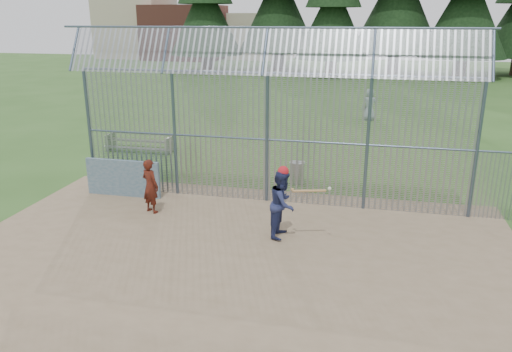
% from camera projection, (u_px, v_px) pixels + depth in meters
% --- Properties ---
extents(ground, '(120.00, 120.00, 0.00)m').
position_uv_depth(ground, '(238.00, 249.00, 12.57)').
color(ground, '#2D511E').
rests_on(ground, ground).
extents(dirt_infield, '(14.00, 10.00, 0.02)m').
position_uv_depth(dirt_infield, '(233.00, 257.00, 12.10)').
color(dirt_infield, '#756047').
rests_on(dirt_infield, ground).
extents(dugout_wall, '(2.50, 0.12, 1.20)m').
position_uv_depth(dugout_wall, '(123.00, 178.00, 16.05)').
color(dugout_wall, '#38566B').
rests_on(dugout_wall, dirt_infield).
extents(batter, '(0.77, 0.95, 1.80)m').
position_uv_depth(batter, '(283.00, 204.00, 13.01)').
color(batter, navy).
rests_on(batter, dirt_infield).
extents(onlooker, '(0.70, 0.60, 1.63)m').
position_uv_depth(onlooker, '(150.00, 186.00, 14.64)').
color(onlooker, maroon).
rests_on(onlooker, dirt_infield).
extents(bg_kid_standing, '(1.00, 0.80, 1.78)m').
position_uv_depth(bg_kid_standing, '(369.00, 104.00, 27.85)').
color(bg_kid_standing, gray).
rests_on(bg_kid_standing, ground).
extents(bg_kid_seated, '(0.52, 0.27, 0.85)m').
position_uv_depth(bg_kid_seated, '(366.00, 111.00, 28.38)').
color(bg_kid_seated, slate).
rests_on(bg_kid_seated, ground).
extents(batting_gear, '(1.41, 0.53, 0.61)m').
position_uv_depth(batting_gear, '(288.00, 175.00, 12.71)').
color(batting_gear, red).
rests_on(batting_gear, ground).
extents(trash_can, '(0.56, 0.56, 0.82)m').
position_uv_depth(trash_can, '(297.00, 172.00, 17.46)').
color(trash_can, '#979BA0').
rests_on(trash_can, ground).
extents(bleacher, '(3.00, 0.95, 0.72)m').
position_uv_depth(bleacher, '(140.00, 142.00, 21.60)').
color(bleacher, slate).
rests_on(bleacher, ground).
extents(backstop_fence, '(20.09, 0.81, 5.30)m').
position_uv_depth(backstop_fence, '(327.00, 131.00, 14.65)').
color(backstop_fence, '#47566B').
rests_on(backstop_fence, ground).
extents(distant_buildings, '(26.50, 10.50, 8.00)m').
position_uv_depth(distant_buildings, '(181.00, 31.00, 68.83)').
color(distant_buildings, brown).
rests_on(distant_buildings, ground).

